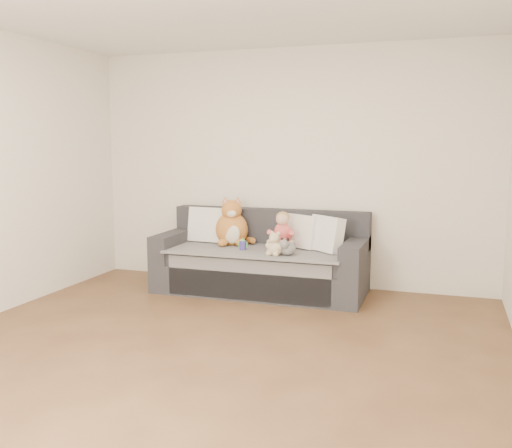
% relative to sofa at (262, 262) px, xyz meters
% --- Properties ---
extents(room_shell, '(5.00, 5.00, 5.00)m').
position_rel_sofa_xyz_m(room_shell, '(0.17, -1.64, 0.99)').
color(room_shell, brown).
rests_on(room_shell, ground).
extents(sofa, '(2.20, 0.94, 0.85)m').
position_rel_sofa_xyz_m(sofa, '(0.00, 0.00, 0.00)').
color(sofa, '#27272C').
rests_on(sofa, ground).
extents(cushion_left, '(0.43, 0.22, 0.40)m').
position_rel_sofa_xyz_m(cushion_left, '(-0.69, 0.15, 0.36)').
color(cushion_left, silver).
rests_on(cushion_left, sofa).
extents(cushion_right_back, '(0.42, 0.34, 0.36)m').
position_rel_sofa_xyz_m(cushion_right_back, '(0.42, 0.11, 0.34)').
color(cushion_right_back, silver).
rests_on(cushion_right_back, sofa).
extents(cushion_right_front, '(0.42, 0.39, 0.38)m').
position_rel_sofa_xyz_m(cushion_right_front, '(0.70, -0.02, 0.35)').
color(cushion_right_front, silver).
rests_on(cushion_right_front, sofa).
extents(toddler, '(0.29, 0.41, 0.41)m').
position_rel_sofa_xyz_m(toddler, '(0.25, -0.08, 0.33)').
color(toddler, '#E6515A').
rests_on(toddler, sofa).
extents(plush_cat, '(0.44, 0.44, 0.55)m').
position_rel_sofa_xyz_m(plush_cat, '(-0.36, 0.06, 0.36)').
color(plush_cat, '#C5872B').
rests_on(plush_cat, sofa).
extents(teddy_bear, '(0.19, 0.15, 0.24)m').
position_rel_sofa_xyz_m(teddy_bear, '(0.25, -0.38, 0.26)').
color(teddy_bear, tan).
rests_on(teddy_bear, sofa).
extents(plush_cow, '(0.15, 0.23, 0.19)m').
position_rel_sofa_xyz_m(plush_cow, '(0.38, -0.33, 0.24)').
color(plush_cow, white).
rests_on(plush_cow, sofa).
extents(sippy_cup, '(0.11, 0.08, 0.12)m').
position_rel_sofa_xyz_m(sippy_cup, '(-0.14, -0.19, 0.23)').
color(sippy_cup, '#443695').
rests_on(sippy_cup, sofa).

